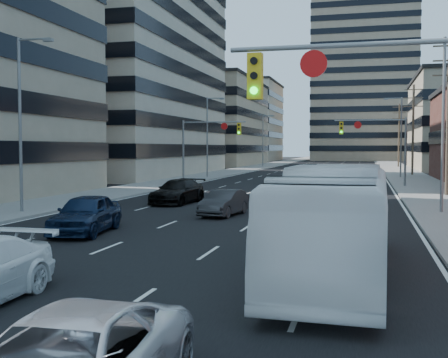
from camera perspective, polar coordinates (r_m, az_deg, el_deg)
road_surface at (r=135.60m, az=11.36°, el=1.71°), size 18.00×300.00×0.02m
sidewalk_left at (r=136.66m, az=6.54°, el=1.79°), size 5.00×300.00×0.15m
sidewalk_right at (r=135.52m, az=16.22°, el=1.67°), size 5.00×300.00×0.15m
office_left_mid at (r=74.33m, az=-13.20°, el=11.30°), size 26.00×34.00×28.00m
office_left_far at (r=109.87m, az=-2.06°, el=5.60°), size 20.00×30.00×16.00m
apartment_tower at (r=157.48m, az=14.08°, el=12.47°), size 26.00×26.00×58.00m
bg_block_left at (r=149.63m, az=0.77°, el=5.73°), size 24.00×24.00×20.00m
signal_near_right at (r=13.44m, az=17.45°, el=6.86°), size 6.59×0.33×6.00m
signal_far_left at (r=52.41m, az=-1.75°, el=4.16°), size 6.09×0.33×6.00m
signal_far_right at (r=50.41m, az=15.34°, el=4.09°), size 6.09×0.33×6.00m
utility_pole_block at (r=41.82m, az=21.85°, el=6.19°), size 2.20×0.28×11.00m
utility_pole_midblock at (r=71.64m, az=18.65°, el=4.92°), size 2.20×0.28×11.00m
utility_pole_distant at (r=101.57m, az=17.34°, el=4.39°), size 2.20×0.28×11.00m
streetlight_left_near at (r=30.63m, az=-19.77°, el=6.05°), size 2.03×0.22×9.00m
streetlight_left_mid at (r=62.78m, az=-1.57°, el=4.69°), size 2.03×0.22×9.00m
streetlight_left_far at (r=96.92m, az=4.07°, el=4.17°), size 2.03×0.22×9.00m
streetlight_right_near at (r=30.65m, az=21.09°, el=6.02°), size 2.03×0.22×9.00m
streetlight_right_far at (r=65.52m, az=17.42°, el=4.48°), size 2.03×0.22×9.00m
transit_bus at (r=15.35m, az=11.44°, el=-4.16°), size 2.81×10.74×2.97m
sedan_blue at (r=23.09m, az=-13.87°, el=-3.47°), size 2.45×4.83×1.58m
sedan_grey_center at (r=28.29m, az=0.03°, el=-2.43°), size 1.87×4.11×1.31m
sedan_black_far at (r=34.45m, az=-4.74°, el=-1.29°), size 2.49×5.24×1.47m
sedan_grey_right at (r=40.69m, az=9.36°, el=-0.71°), size 1.80×4.08×1.36m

